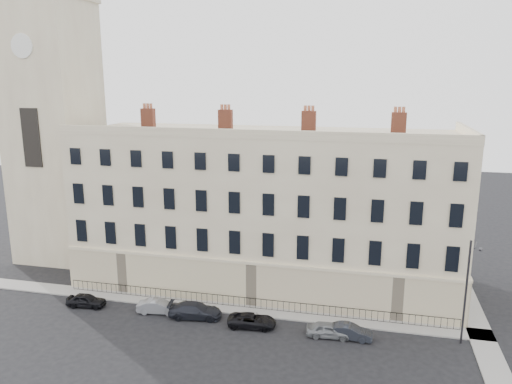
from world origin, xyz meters
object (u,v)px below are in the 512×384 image
Objects in this scene: car_c at (195,310)px; car_f at (350,332)px; car_a at (86,300)px; car_b at (158,306)px; car_e at (328,330)px; car_d at (252,321)px; streetlamp at (467,288)px.

car_c is 1.28× the size of car_f.
car_c is at bearing 90.10° from car_f.
car_f is (23.22, -0.34, -0.01)m from car_a.
car_c is (10.22, 0.22, 0.07)m from car_a.
car_b is at bearing 80.36° from car_c.
car_e is at bearing 96.20° from car_f.
car_c is at bearing 79.75° from car_d.
car_d is 1.14× the size of car_e.
car_e reaches higher than car_d.
car_f reaches higher than car_d.
car_a reaches higher than car_d.
streetlamp is at bearing -79.89° from car_f.
car_f is (13.00, -0.56, -0.08)m from car_c.
car_a is at bearing 91.71° from car_f.
car_c is 1.14× the size of car_d.
car_c is at bearing -94.29° from car_a.
car_b is 1.02× the size of car_f.
car_d is 16.89m from streetlamp.
car_e is at bearing -101.42° from car_b.
car_f is (16.43, -0.67, -0.01)m from car_b.
car_f is at bearing -95.79° from car_d.
car_a is at bearing 83.40° from car_c.
streetlamp is at bearing -94.09° from car_a.
streetlamp is (24.88, 0.46, 4.03)m from car_b.
car_a is 21.57m from car_e.
streetlamp reaches higher than car_b.
streetlamp is (21.45, 0.57, 3.96)m from car_c.
car_f is at bearing -100.75° from car_b.
car_c is at bearing -100.26° from car_b.
car_a is 0.99× the size of car_e.
streetlamp reaches higher than car_e.
car_b is 1.03× the size of car_e.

